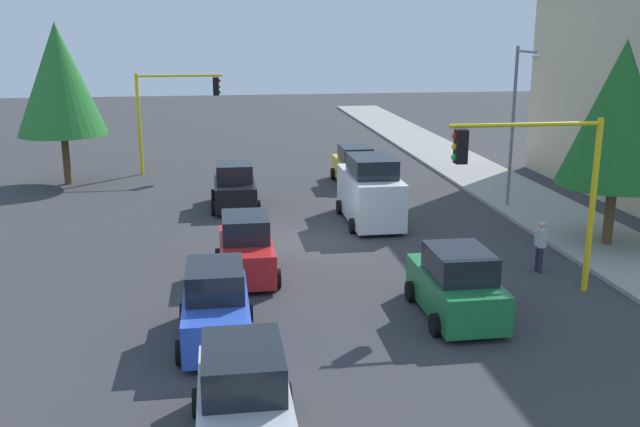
{
  "coord_description": "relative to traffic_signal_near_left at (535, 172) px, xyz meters",
  "views": [
    {
      "loc": [
        24.96,
        -3.42,
        7.77
      ],
      "look_at": [
        0.25,
        0.2,
        1.2
      ],
      "focal_mm": 39.88,
      "sensor_mm": 36.0,
      "label": 1
    }
  ],
  "objects": [
    {
      "name": "car_blue",
      "position": [
        1.99,
        -9.22,
        -2.84
      ],
      "size": [
        3.78,
        1.94,
        1.98
      ],
      "color": "blue",
      "rests_on": "ground"
    },
    {
      "name": "lane_arrow_near",
      "position": [
        5.51,
        -8.63,
        -3.73
      ],
      "size": [
        2.4,
        1.1,
        1.1
      ],
      "color": "silver",
      "rests_on": "ground"
    },
    {
      "name": "traffic_signal_far_right",
      "position": [
        -20.0,
        -11.28,
        0.11
      ],
      "size": [
        0.36,
        4.59,
        5.41
      ],
      "color": "yellow",
      "rests_on": "ground"
    },
    {
      "name": "ground_plane",
      "position": [
        -6.0,
        -5.63,
        -3.74
      ],
      "size": [
        120.0,
        120.0,
        0.0
      ],
      "primitive_type": "plane",
      "color": "#353538"
    },
    {
      "name": "delivery_van_white",
      "position": [
        -8.55,
        -2.95,
        -2.45
      ],
      "size": [
        4.8,
        2.22,
        2.77
      ],
      "color": "white",
      "rests_on": "ground"
    },
    {
      "name": "car_black",
      "position": [
        -11.87,
        -8.34,
        -2.84
      ],
      "size": [
        3.78,
        2.09,
        1.98
      ],
      "color": "black",
      "rests_on": "ground"
    },
    {
      "name": "pedestrian_crossing",
      "position": [
        -1.84,
        1.25,
        -2.83
      ],
      "size": [
        0.4,
        0.24,
        1.7
      ],
      "color": "#262638",
      "rests_on": "ground"
    },
    {
      "name": "car_green",
      "position": [
        1.35,
        -2.68,
        -2.84
      ],
      "size": [
        3.91,
        2.07,
        1.98
      ],
      "color": "#1E7238",
      "rests_on": "ground"
    },
    {
      "name": "car_silver",
      "position": [
        6.83,
        -8.72,
        -2.84
      ],
      "size": [
        4.05,
        2.04,
        1.98
      ],
      "color": "#B2B5BA",
      "rests_on": "ground"
    },
    {
      "name": "traffic_signal_near_left",
      "position": [
        0.0,
        0.0,
        0.0
      ],
      "size": [
        0.36,
        4.59,
        5.25
      ],
      "color": "yellow",
      "rests_on": "ground"
    },
    {
      "name": "tree_opposite_side",
      "position": [
        -18.0,
        -16.63,
        1.53
      ],
      "size": [
        4.39,
        4.39,
        8.02
      ],
      "color": "brown",
      "rests_on": "ground"
    },
    {
      "name": "sidewalk_kerb",
      "position": [
        -11.0,
        4.87,
        -3.66
      ],
      "size": [
        80.0,
        4.0,
        0.15
      ],
      "primitive_type": "cube",
      "color": "gray",
      "rests_on": "ground"
    },
    {
      "name": "tree_roadside_near",
      "position": [
        -4.0,
        4.87,
        1.12
      ],
      "size": [
        4.05,
        4.05,
        7.4
      ],
      "color": "brown",
      "rests_on": "ground"
    },
    {
      "name": "street_lamp_curbside",
      "position": [
        -9.61,
        3.57,
        0.61
      ],
      "size": [
        2.15,
        0.28,
        7.0
      ],
      "color": "slate",
      "rests_on": "ground"
    },
    {
      "name": "car_red",
      "position": [
        -2.8,
        -8.25,
        -2.84
      ],
      "size": [
        3.77,
        1.98,
        1.98
      ],
      "color": "red",
      "rests_on": "ground"
    },
    {
      "name": "car_yellow",
      "position": [
        -15.88,
        -2.17,
        -2.84
      ],
      "size": [
        4.01,
        1.99,
        1.98
      ],
      "color": "yellow",
      "rests_on": "ground"
    }
  ]
}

